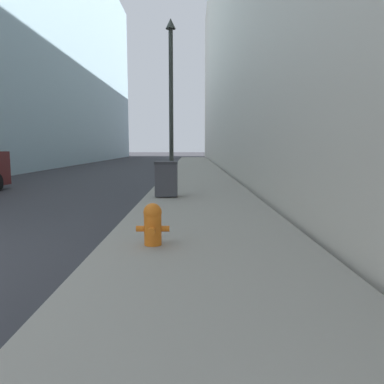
% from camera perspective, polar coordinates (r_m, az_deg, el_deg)
% --- Properties ---
extents(sidewalk_right, '(3.36, 60.00, 0.13)m').
position_cam_1_polar(sidewalk_right, '(22.23, 0.88, 2.96)').
color(sidewalk_right, gray).
rests_on(sidewalk_right, ground).
extents(building_right_stone, '(12.00, 60.00, 20.96)m').
position_cam_1_polar(building_right_stone, '(32.45, 15.79, 22.56)').
color(building_right_stone, beige).
rests_on(building_right_stone, ground).
extents(fire_hydrant, '(0.50, 0.39, 0.64)m').
position_cam_1_polar(fire_hydrant, '(5.72, -5.79, -4.76)').
color(fire_hydrant, orange).
rests_on(fire_hydrant, sidewalk_right).
extents(trash_bin, '(0.67, 0.64, 1.05)m').
position_cam_1_polar(trash_bin, '(11.15, -3.71, 2.06)').
color(trash_bin, '#3D3D42').
rests_on(trash_bin, sidewalk_right).
extents(lamppost, '(0.40, 0.40, 6.51)m').
position_cam_1_polar(lamppost, '(15.60, -2.98, 14.50)').
color(lamppost, '#2D332D').
rests_on(lamppost, sidewalk_right).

